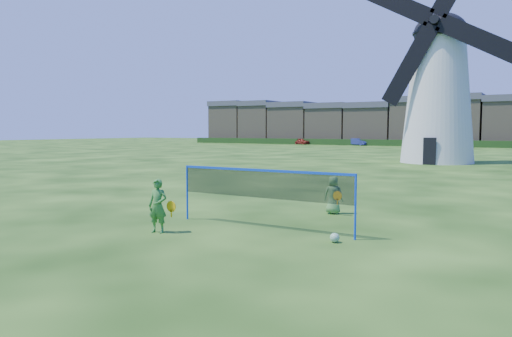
{
  "coord_description": "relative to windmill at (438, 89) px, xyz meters",
  "views": [
    {
      "loc": [
        6.98,
        -10.71,
        2.56
      ],
      "look_at": [
        0.2,
        0.5,
        1.5
      ],
      "focal_mm": 33.62,
      "sensor_mm": 36.0,
      "label": 1
    }
  ],
  "objects": [
    {
      "name": "ground",
      "position": [
        0.26,
        -28.49,
        -5.74
      ],
      "size": [
        220.0,
        220.0,
        0.0
      ],
      "primitive_type": "plane",
      "color": "black",
      "rests_on": "ground"
    },
    {
      "name": "windmill",
      "position": [
        0.0,
        0.0,
        0.0
      ],
      "size": [
        12.39,
        5.46,
        16.73
      ],
      "color": "silver",
      "rests_on": "ground"
    },
    {
      "name": "badminton_net",
      "position": [
        1.03,
        -28.6,
        -4.6
      ],
      "size": [
        5.05,
        0.05,
        1.55
      ],
      "color": "blue",
      "rests_on": "ground"
    },
    {
      "name": "player_girl",
      "position": [
        -0.95,
        -30.38,
        -5.07
      ],
      "size": [
        0.7,
        0.43,
        1.35
      ],
      "rotation": [
        0.0,
        0.0,
        0.23
      ],
      "color": "#397E32",
      "rests_on": "ground"
    },
    {
      "name": "player_boy",
      "position": [
        1.77,
        -25.59,
        -5.16
      ],
      "size": [
        0.68,
        0.51,
        1.16
      ],
      "rotation": [
        0.0,
        0.0,
        3.41
      ],
      "color": "#5D9D4B",
      "rests_on": "ground"
    },
    {
      "name": "play_ball",
      "position": [
        3.22,
        -29.09,
        -5.63
      ],
      "size": [
        0.22,
        0.22,
        0.22
      ],
      "primitive_type": "sphere",
      "color": "green",
      "rests_on": "ground"
    },
    {
      "name": "terraced_houses",
      "position": [
        -23.4,
        43.51,
        -1.78
      ],
      "size": [
        57.44,
        8.4,
        8.33
      ],
      "color": "#8C7A5D",
      "rests_on": "ground"
    },
    {
      "name": "hedge",
      "position": [
        -21.74,
        37.51,
        -5.24
      ],
      "size": [
        62.0,
        0.8,
        1.0
      ],
      "primitive_type": "cube",
      "color": "#193814",
      "rests_on": "ground"
    },
    {
      "name": "car_left",
      "position": [
        -29.57,
        37.28,
        -5.19
      ],
      "size": [
        3.49,
        2.43,
        1.1
      ],
      "primitive_type": "imported",
      "rotation": [
        0.0,
        0.0,
        1.18
      ],
      "color": "maroon",
      "rests_on": "ground"
    },
    {
      "name": "car_right",
      "position": [
        -19.49,
        37.49,
        -5.17
      ],
      "size": [
        3.67,
        2.01,
        1.15
      ],
      "primitive_type": "imported",
      "rotation": [
        0.0,
        0.0,
        1.33
      ],
      "color": "navy",
      "rests_on": "ground"
    }
  ]
}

